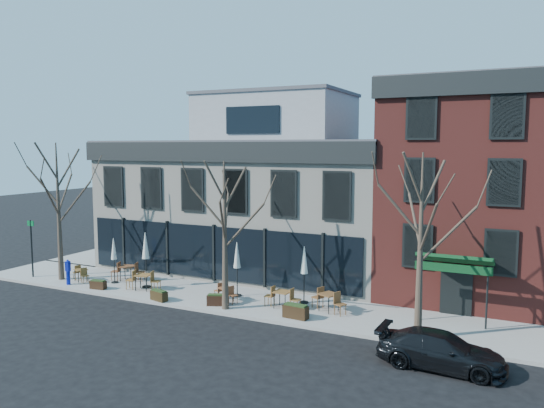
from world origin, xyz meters
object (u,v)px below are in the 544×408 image
at_px(umbrella_0, 114,251).
at_px(parked_sedan, 441,350).
at_px(cafe_set_0, 81,274).
at_px(call_box, 68,271).

bearing_deg(umbrella_0, parked_sedan, -11.28).
xyz_separation_m(cafe_set_0, umbrella_0, (2.02, 0.54, 1.38)).
bearing_deg(umbrella_0, call_box, -145.27).
bearing_deg(cafe_set_0, parked_sedan, -8.72).
distance_m(call_box, cafe_set_0, 0.95).
bearing_deg(cafe_set_0, umbrella_0, 14.87).
relative_size(cafe_set_0, umbrella_0, 0.63).
relative_size(call_box, cafe_set_0, 0.89).
bearing_deg(call_box, cafe_set_0, 87.48).
height_order(call_box, umbrella_0, umbrella_0).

